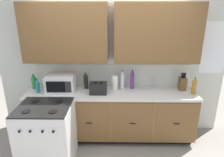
% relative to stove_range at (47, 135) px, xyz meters
% --- Properties ---
extents(ground_plane, '(8.00, 8.00, 0.00)m').
position_rel_stove_range_xyz_m(ground_plane, '(0.94, 0.33, -0.47)').
color(ground_plane, gray).
extents(wall_unit, '(4.06, 0.40, 2.40)m').
position_rel_stove_range_xyz_m(wall_unit, '(0.95, 0.83, 1.16)').
color(wall_unit, silver).
rests_on(wall_unit, ground_plane).
extents(counter_run, '(2.89, 0.64, 0.90)m').
position_rel_stove_range_xyz_m(counter_run, '(0.95, 0.63, -0.01)').
color(counter_run, black).
rests_on(counter_run, ground_plane).
extents(stove_range, '(0.76, 0.68, 0.95)m').
position_rel_stove_range_xyz_m(stove_range, '(0.00, 0.00, 0.00)').
color(stove_range, white).
rests_on(stove_range, ground_plane).
extents(microwave, '(0.48, 0.37, 0.28)m').
position_rel_stove_range_xyz_m(microwave, '(0.09, 0.66, 0.57)').
color(microwave, white).
rests_on(microwave, counter_run).
extents(toaster, '(0.28, 0.18, 0.19)m').
position_rel_stove_range_xyz_m(toaster, '(0.73, 0.55, 0.53)').
color(toaster, black).
rests_on(toaster, counter_run).
extents(knife_block, '(0.11, 0.14, 0.31)m').
position_rel_stove_range_xyz_m(knife_block, '(2.18, 0.75, 0.55)').
color(knife_block, brown).
rests_on(knife_block, counter_run).
extents(sink_faucet, '(0.02, 0.02, 0.20)m').
position_rel_stove_range_xyz_m(sink_faucet, '(1.71, 0.84, 0.53)').
color(sink_faucet, '#B2B5BA').
rests_on(sink_faucet, counter_run).
extents(paper_towel_roll, '(0.12, 0.12, 0.26)m').
position_rel_stove_range_xyz_m(paper_towel_roll, '(1.01, 0.73, 0.56)').
color(paper_towel_roll, white).
rests_on(paper_towel_roll, counter_run).
extents(bottle_green, '(0.08, 0.08, 0.26)m').
position_rel_stove_range_xyz_m(bottle_green, '(-0.42, 0.77, 0.56)').
color(bottle_green, '#237A38').
rests_on(bottle_green, counter_run).
extents(bottle_violet, '(0.07, 0.07, 0.34)m').
position_rel_stove_range_xyz_m(bottle_violet, '(1.31, 0.79, 0.60)').
color(bottle_violet, '#663384').
rests_on(bottle_violet, counter_run).
extents(bottle_dark, '(0.08, 0.08, 0.29)m').
position_rel_stove_range_xyz_m(bottle_dark, '(0.50, 0.78, 0.57)').
color(bottle_dark, black).
rests_on(bottle_dark, counter_run).
extents(bottle_clear, '(0.08, 0.08, 0.33)m').
position_rel_stove_range_xyz_m(bottle_clear, '(1.14, 0.80, 0.59)').
color(bottle_clear, silver).
rests_on(bottle_clear, counter_run).
extents(bottle_amber, '(0.07, 0.07, 0.29)m').
position_rel_stove_range_xyz_m(bottle_amber, '(2.32, 0.56, 0.57)').
color(bottle_amber, '#9E6619').
rests_on(bottle_amber, counter_run).
extents(bottle_teal, '(0.07, 0.07, 0.24)m').
position_rel_stove_range_xyz_m(bottle_teal, '(-0.29, 0.59, 0.55)').
color(bottle_teal, '#1E707A').
rests_on(bottle_teal, counter_run).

